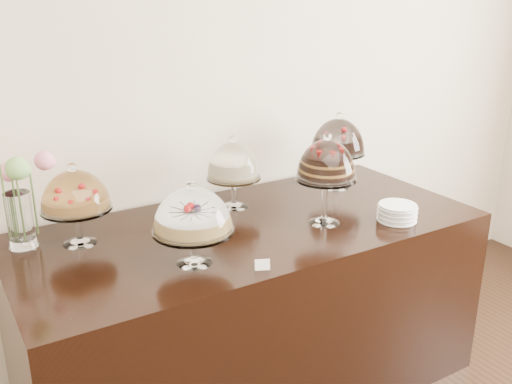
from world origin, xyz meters
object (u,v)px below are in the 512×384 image
cake_stand_sugar_sponge (192,214)px  plate_stack (397,213)px  cake_stand_choco_layer (326,164)px  flower_vase (17,194)px  display_counter (251,308)px  cake_stand_cheesecake (233,164)px  cake_stand_fruit_tart (75,194)px  cake_stand_dark_choco (338,139)px

cake_stand_sugar_sponge → plate_stack: cake_stand_sugar_sponge is taller
cake_stand_choco_layer → flower_vase: size_ratio=1.00×
display_counter → cake_stand_cheesecake: cake_stand_cheesecake is taller
plate_stack → cake_stand_fruit_tart: bearing=158.8°
plate_stack → cake_stand_dark_choco: bearing=83.2°
cake_stand_choco_layer → plate_stack: (0.31, -0.17, -0.25)m
display_counter → cake_stand_fruit_tart: 1.03m
cake_stand_choco_layer → cake_stand_fruit_tart: bearing=160.9°
cake_stand_cheesecake → flower_vase: bearing=177.1°
cake_stand_choco_layer → cake_stand_dark_choco: bearing=45.2°
cake_stand_choco_layer → flower_vase: flower_vase is taller
cake_stand_sugar_sponge → display_counter: bearing=29.2°
flower_vase → cake_stand_choco_layer: bearing=-19.9°
cake_stand_cheesecake → cake_stand_sugar_sponge: bearing=-133.4°
cake_stand_sugar_sponge → cake_stand_fruit_tart: size_ratio=0.97×
cake_stand_sugar_sponge → cake_stand_dark_choco: size_ratio=0.83×
display_counter → flower_vase: size_ratio=4.96×
cake_stand_sugar_sponge → cake_stand_choco_layer: 0.72m
cake_stand_cheesecake → flower_vase: (-1.01, 0.05, 0.01)m
cake_stand_sugar_sponge → cake_stand_fruit_tart: cake_stand_fruit_tart is taller
display_counter → cake_stand_fruit_tart: cake_stand_fruit_tart is taller
cake_stand_dark_choco → cake_stand_cheesecake: bearing=177.2°
display_counter → cake_stand_sugar_sponge: size_ratio=6.19×
cake_stand_cheesecake → cake_stand_dark_choco: 0.64m
cake_stand_fruit_tart → plate_stack: cake_stand_fruit_tart is taller
cake_stand_choco_layer → cake_stand_dark_choco: size_ratio=1.03×
cake_stand_cheesecake → cake_stand_fruit_tart: cake_stand_cheesecake is taller
cake_stand_dark_choco → plate_stack: bearing=-96.8°
cake_stand_sugar_sponge → cake_stand_cheesecake: bearing=46.6°
display_counter → cake_stand_fruit_tart: size_ratio=5.99×
cake_stand_fruit_tart → cake_stand_dark_choco: bearing=0.5°
flower_vase → plate_stack: size_ratio=2.41×
cake_stand_cheesecake → cake_stand_fruit_tart: bearing=-176.9°
display_counter → cake_stand_sugar_sponge: (-0.40, -0.22, 0.66)m
cake_stand_cheesecake → cake_stand_dark_choco: (0.64, -0.03, 0.05)m
cake_stand_cheesecake → cake_stand_fruit_tart: size_ratio=1.03×
cake_stand_choco_layer → cake_stand_fruit_tart: 1.12m
cake_stand_choco_layer → cake_stand_dark_choco: 0.53m
display_counter → flower_vase: bearing=162.4°
display_counter → plate_stack: (0.63, -0.32, 0.49)m
cake_stand_dark_choco → cake_stand_fruit_tart: size_ratio=1.17×
cake_stand_fruit_tart → plate_stack: size_ratio=1.99×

